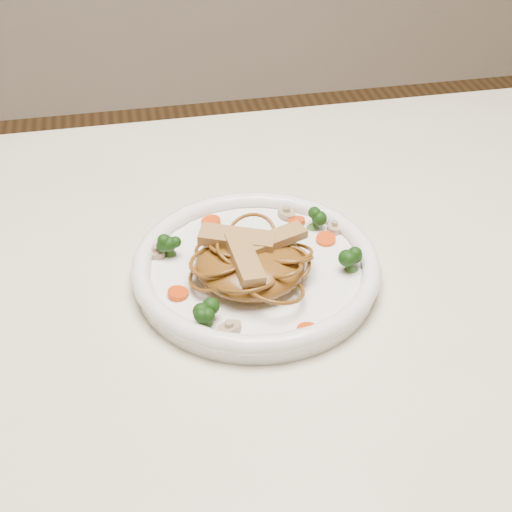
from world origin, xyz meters
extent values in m
cube|color=white|center=(0.00, 0.00, 0.73)|extent=(1.20, 0.80, 0.04)
cylinder|color=brown|center=(0.54, 0.34, 0.35)|extent=(0.06, 0.06, 0.71)
cylinder|color=white|center=(-0.01, 0.02, 0.76)|extent=(0.32, 0.32, 0.02)
ellipsoid|color=brown|center=(-0.02, 0.01, 0.78)|extent=(0.12, 0.12, 0.04)
cube|color=tan|center=(0.01, 0.02, 0.80)|extent=(0.07, 0.04, 0.01)
cube|color=tan|center=(-0.03, 0.03, 0.80)|extent=(0.08, 0.05, 0.01)
cube|color=tan|center=(-0.03, -0.01, 0.80)|extent=(0.03, 0.07, 0.01)
cylinder|color=#D43F07|center=(0.05, 0.09, 0.77)|extent=(0.02, 0.02, 0.00)
cylinder|color=#D43F07|center=(-0.09, -0.01, 0.77)|extent=(0.02, 0.02, 0.00)
cylinder|color=#D43F07|center=(0.07, 0.05, 0.77)|extent=(0.02, 0.02, 0.00)
cylinder|color=#D43F07|center=(-0.04, 0.11, 0.77)|extent=(0.02, 0.02, 0.00)
cylinder|color=#D43F07|center=(0.02, -0.08, 0.77)|extent=(0.03, 0.03, 0.00)
cylinder|color=#C8B596|center=(-0.05, -0.07, 0.77)|extent=(0.03, 0.03, 0.01)
cylinder|color=#C8B596|center=(0.09, 0.07, 0.77)|extent=(0.03, 0.03, 0.01)
cylinder|color=#C8B596|center=(-0.11, 0.06, 0.77)|extent=(0.03, 0.03, 0.01)
cylinder|color=#C8B596|center=(0.04, 0.11, 0.77)|extent=(0.03, 0.03, 0.01)
camera|label=1|loc=(-0.12, -0.54, 1.22)|focal=50.03mm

